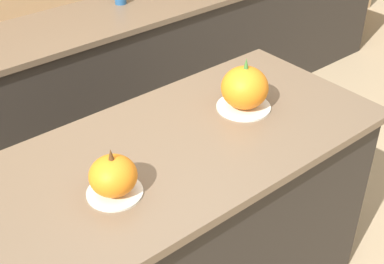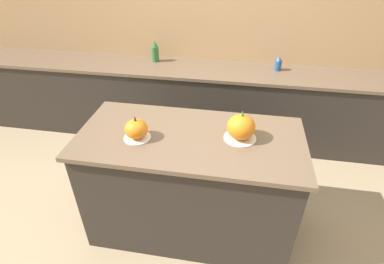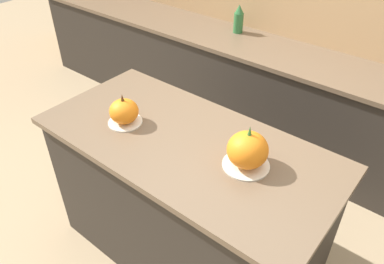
{
  "view_description": "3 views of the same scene",
  "coord_description": "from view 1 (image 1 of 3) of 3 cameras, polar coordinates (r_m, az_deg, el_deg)",
  "views": [
    {
      "loc": [
        -1.04,
        -1.31,
        2.13
      ],
      "look_at": [
        0.01,
        -0.04,
        1.02
      ],
      "focal_mm": 50.0,
      "sensor_mm": 36.0,
      "label": 1
    },
    {
      "loc": [
        0.31,
        -1.74,
        2.17
      ],
      "look_at": [
        0.02,
        -0.0,
        0.99
      ],
      "focal_mm": 28.0,
      "sensor_mm": 36.0,
      "label": 2
    },
    {
      "loc": [
        1.01,
        -1.19,
        2.16
      ],
      "look_at": [
        0.06,
        -0.02,
        1.05
      ],
      "focal_mm": 35.0,
      "sensor_mm": 36.0,
      "label": 3
    }
  ],
  "objects": [
    {
      "name": "kitchen_island",
      "position": [
        2.35,
        -0.84,
        -10.53
      ],
      "size": [
        1.64,
        0.79,
        0.95
      ],
      "color": "#2D2823",
      "rests_on": "ground_plane"
    },
    {
      "name": "back_counter",
      "position": [
        3.38,
        -16.3,
        2.72
      ],
      "size": [
        6.0,
        0.6,
        0.89
      ],
      "color": "#2D2823",
      "rests_on": "ground_plane"
    },
    {
      "name": "pumpkin_cake_left",
      "position": [
        1.79,
        -8.4,
        -4.75
      ],
      "size": [
        0.19,
        0.19,
        0.18
      ],
      "color": "silver",
      "rests_on": "kitchen_island"
    },
    {
      "name": "pumpkin_cake_right",
      "position": [
        2.22,
        5.64,
        4.62
      ],
      "size": [
        0.23,
        0.23,
        0.23
      ],
      "color": "silver",
      "rests_on": "kitchen_island"
    }
  ]
}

